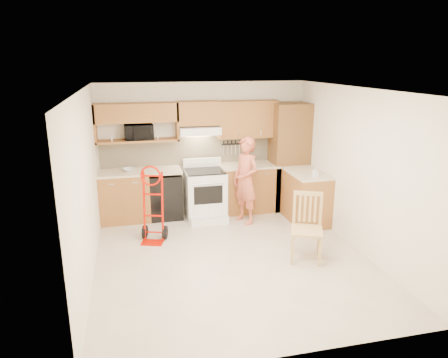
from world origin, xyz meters
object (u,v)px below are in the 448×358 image
object	(u,v)px
microwave	(139,132)
range	(206,190)
dining_chair	(307,228)
person	(246,180)
hand_truck	(152,208)

from	to	relation	value
microwave	range	distance (m)	1.63
dining_chair	range	bearing A→B (deg)	141.87
person	hand_truck	bearing A→B (deg)	-98.80
microwave	dining_chair	xyz separation A→B (m)	(2.29, -2.40, -1.13)
person	hand_truck	xyz separation A→B (m)	(-1.71, -0.48, -0.22)
person	hand_truck	distance (m)	1.79
microwave	hand_truck	xyz separation A→B (m)	(0.12, -1.22, -1.05)
microwave	range	bearing A→B (deg)	-20.86
person	microwave	bearing A→B (deg)	-136.42
range	microwave	bearing A→B (deg)	162.56
person	dining_chair	xyz separation A→B (m)	(0.46, -1.66, -0.29)
microwave	range	size ratio (longest dim) A/B	0.47
microwave	dining_chair	distance (m)	3.50
person	dining_chair	size ratio (longest dim) A/B	1.58
microwave	person	distance (m)	2.14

